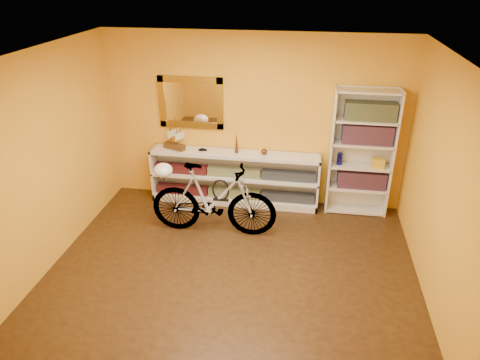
% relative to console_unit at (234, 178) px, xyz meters
% --- Properties ---
extents(floor, '(4.50, 4.00, 0.01)m').
position_rel_console_unit_xyz_m(floor, '(0.27, -1.81, -0.43)').
color(floor, black).
rests_on(floor, ground).
extents(ceiling, '(4.50, 4.00, 0.01)m').
position_rel_console_unit_xyz_m(ceiling, '(0.27, -1.81, 2.18)').
color(ceiling, silver).
rests_on(ceiling, ground).
extents(back_wall, '(4.50, 0.01, 2.60)m').
position_rel_console_unit_xyz_m(back_wall, '(0.27, 0.19, 0.88)').
color(back_wall, gold).
rests_on(back_wall, ground).
extents(left_wall, '(0.01, 4.00, 2.60)m').
position_rel_console_unit_xyz_m(left_wall, '(-1.99, -1.81, 0.88)').
color(left_wall, gold).
rests_on(left_wall, ground).
extents(right_wall, '(0.01, 4.00, 2.60)m').
position_rel_console_unit_xyz_m(right_wall, '(2.52, -1.81, 0.88)').
color(right_wall, gold).
rests_on(right_wall, ground).
extents(gilt_mirror, '(0.98, 0.06, 0.78)m').
position_rel_console_unit_xyz_m(gilt_mirror, '(-0.68, 0.15, 1.12)').
color(gilt_mirror, olive).
rests_on(gilt_mirror, back_wall).
extents(wall_socket, '(0.09, 0.02, 0.09)m').
position_rel_console_unit_xyz_m(wall_socket, '(1.17, 0.17, -0.17)').
color(wall_socket, silver).
rests_on(wall_socket, back_wall).
extents(console_unit, '(2.60, 0.35, 0.85)m').
position_rel_console_unit_xyz_m(console_unit, '(0.00, 0.00, 0.00)').
color(console_unit, silver).
rests_on(console_unit, floor).
extents(cd_row_lower, '(2.50, 0.13, 0.14)m').
position_rel_console_unit_xyz_m(cd_row_lower, '(0.00, -0.02, -0.26)').
color(cd_row_lower, black).
rests_on(cd_row_lower, console_unit).
extents(cd_row_upper, '(2.50, 0.13, 0.14)m').
position_rel_console_unit_xyz_m(cd_row_upper, '(0.00, -0.02, 0.11)').
color(cd_row_upper, navy).
rests_on(cd_row_upper, console_unit).
extents(model_ship, '(0.37, 0.25, 0.41)m').
position_rel_console_unit_xyz_m(model_ship, '(-0.93, 0.00, 0.63)').
color(model_ship, '#3E2811').
rests_on(model_ship, console_unit).
extents(toy_car, '(0.00, 0.00, 0.00)m').
position_rel_console_unit_xyz_m(toy_car, '(-0.49, 0.00, 0.43)').
color(toy_car, black).
rests_on(toy_car, console_unit).
extents(bronze_ornament, '(0.06, 0.06, 0.32)m').
position_rel_console_unit_xyz_m(bronze_ornament, '(0.04, 0.00, 0.59)').
color(bronze_ornament, '#4E2C1A').
rests_on(bronze_ornament, console_unit).
extents(decorative_orb, '(0.09, 0.09, 0.09)m').
position_rel_console_unit_xyz_m(decorative_orb, '(0.45, 0.00, 0.47)').
color(decorative_orb, '#4E2C1A').
rests_on(decorative_orb, console_unit).
extents(bookcase, '(0.90, 0.30, 1.90)m').
position_rel_console_unit_xyz_m(bookcase, '(1.86, 0.03, 0.52)').
color(bookcase, silver).
rests_on(bookcase, floor).
extents(book_row_a, '(0.70, 0.22, 0.26)m').
position_rel_console_unit_xyz_m(book_row_a, '(1.91, 0.03, 0.12)').
color(book_row_a, maroon).
rests_on(book_row_a, bookcase).
extents(book_row_b, '(0.70, 0.22, 0.28)m').
position_rel_console_unit_xyz_m(book_row_b, '(1.91, 0.03, 0.83)').
color(book_row_b, maroon).
rests_on(book_row_b, bookcase).
extents(book_row_c, '(0.70, 0.22, 0.25)m').
position_rel_console_unit_xyz_m(book_row_c, '(1.91, 0.03, 1.16)').
color(book_row_c, '#173F50').
rests_on(book_row_c, bookcase).
extents(travel_mug, '(0.08, 0.08, 0.18)m').
position_rel_console_unit_xyz_m(travel_mug, '(1.56, 0.01, 0.43)').
color(travel_mug, navy).
rests_on(travel_mug, bookcase).
extents(red_tin, '(0.16, 0.16, 0.19)m').
position_rel_console_unit_xyz_m(red_tin, '(1.66, 0.06, 1.13)').
color(red_tin, maroon).
rests_on(red_tin, bookcase).
extents(yellow_bag, '(0.19, 0.14, 0.14)m').
position_rel_console_unit_xyz_m(yellow_bag, '(2.11, -0.01, 0.41)').
color(yellow_bag, gold).
rests_on(yellow_bag, bookcase).
extents(bicycle, '(0.49, 1.78, 1.04)m').
position_rel_console_unit_xyz_m(bicycle, '(-0.13, -0.91, 0.10)').
color(bicycle, silver).
rests_on(bicycle, floor).
extents(helmet, '(0.26, 0.24, 0.19)m').
position_rel_console_unit_xyz_m(helmet, '(-0.81, -0.92, 0.49)').
color(helmet, white).
rests_on(helmet, bicycle).
extents(u_lock, '(0.24, 0.03, 0.24)m').
position_rel_console_unit_xyz_m(u_lock, '(-0.03, -0.91, 0.25)').
color(u_lock, black).
rests_on(u_lock, bicycle).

